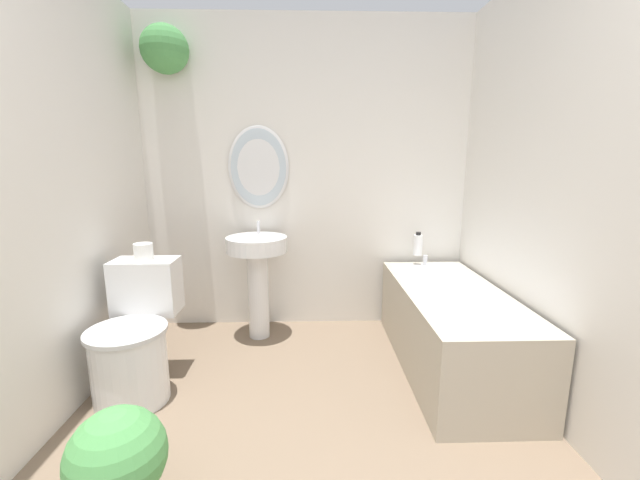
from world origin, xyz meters
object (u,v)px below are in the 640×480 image
object	(u,v)px
shampoo_bottle	(418,244)
toilet_paper_roll	(143,252)
pedestal_sink	(257,266)
toilet	(135,341)
bathtub	(450,327)
potted_plant	(118,462)

from	to	relation	value
shampoo_bottle	toilet_paper_roll	size ratio (longest dim) A/B	1.66
toilet_paper_roll	pedestal_sink	bearing A→B (deg)	40.21
pedestal_sink	toilet_paper_roll	distance (m)	0.83
toilet	pedestal_sink	distance (m)	0.99
pedestal_sink	bathtub	xyz separation A→B (m)	(1.30, -0.50, -0.28)
bathtub	toilet_paper_roll	xyz separation A→B (m)	(-1.91, -0.02, 0.52)
pedestal_sink	shampoo_bottle	xyz separation A→B (m)	(1.24, 0.13, 0.13)
pedestal_sink	potted_plant	distance (m)	1.66
potted_plant	bathtub	bearing A→B (deg)	34.52
bathtub	toilet_paper_roll	bearing A→B (deg)	-179.47
pedestal_sink	potted_plant	size ratio (longest dim) A/B	1.89
bathtub	toilet_paper_roll	world-z (taller)	toilet_paper_roll
toilet_paper_roll	shampoo_bottle	bearing A→B (deg)	19.29
pedestal_sink	bathtub	bearing A→B (deg)	-21.02
toilet	bathtub	world-z (taller)	toilet
potted_plant	toilet_paper_roll	size ratio (longest dim) A/B	4.23
shampoo_bottle	toilet_paper_roll	world-z (taller)	toilet_paper_roll
toilet	shampoo_bottle	size ratio (longest dim) A/B	4.07
bathtub	shampoo_bottle	bearing A→B (deg)	95.37
shampoo_bottle	pedestal_sink	bearing A→B (deg)	-173.97
pedestal_sink	shampoo_bottle	distance (m)	1.25
toilet	bathtub	bearing A→B (deg)	7.05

